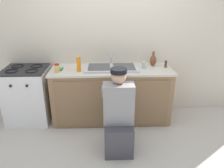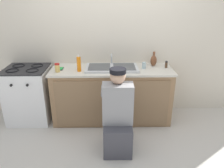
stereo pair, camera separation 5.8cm
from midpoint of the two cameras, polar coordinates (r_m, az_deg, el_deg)
ground_plane at (r=3.47m, az=0.52°, el=-11.23°), size 12.00×12.00×0.00m
back_wall at (r=3.60m, az=0.33°, el=11.65°), size 6.00×0.10×2.50m
counter_cabinet at (r=3.52m, az=0.43°, el=-2.95°), size 1.83×0.62×0.83m
countertop at (r=3.37m, az=0.44°, el=3.76°), size 1.87×0.62×0.03m
sink_double_basin at (r=3.36m, az=0.44°, el=4.33°), size 0.80×0.44×0.19m
stove_range at (r=3.73m, az=-20.35°, el=-2.49°), size 0.65×0.62×0.89m
plumber_person at (r=2.81m, az=2.05°, el=-8.94°), size 0.42×0.61×1.10m
condiment_jar at (r=3.29m, az=-13.60°, el=4.16°), size 0.07×0.07×0.13m
cell_phone at (r=3.43m, az=-12.76°, el=3.92°), size 0.07×0.14×0.01m
vase_decorative at (r=3.54m, az=11.27°, el=6.07°), size 0.10×0.10×0.23m
soap_bottle_orange at (r=3.25m, az=-8.13°, el=5.22°), size 0.06×0.06×0.25m
spice_bottle_pepper at (r=3.51m, az=14.46°, el=4.95°), size 0.04×0.04×0.10m
water_glass at (r=3.39m, az=8.86°, el=4.81°), size 0.06×0.06×0.10m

